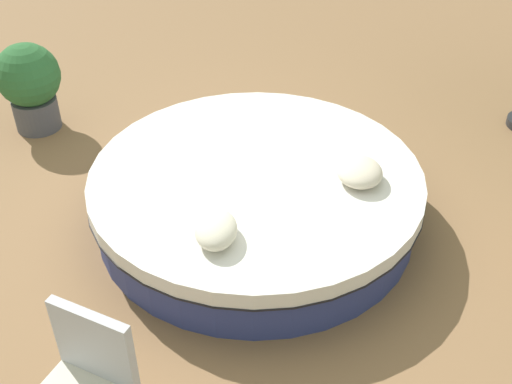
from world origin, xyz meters
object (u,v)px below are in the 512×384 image
Objects in this scene: round_bed at (256,196)px; planter at (30,83)px; throw_pillow_1 at (359,172)px; throw_pillow_0 at (216,229)px; patio_chair at (85,379)px.

planter is (-1.51, -2.32, 0.26)m from round_bed.
planter is at bearing -117.06° from throw_pillow_1.
throw_pillow_0 is 0.44× the size of patio_chair.
patio_chair is at bearing -41.50° from throw_pillow_1.
patio_chair is 1.05× the size of planter.
planter is (-1.61, -3.15, -0.06)m from throw_pillow_1.
throw_pillow_1 is at bearing 123.39° from throw_pillow_0.
throw_pillow_1 is 3.54m from planter.
planter is at bearing -123.15° from round_bed.
throw_pillow_1 is 0.45× the size of planter.
throw_pillow_0 is at bearing -92.48° from patio_chair.
round_bed is 6.50× the size of throw_pillow_0.
patio_chair reaches higher than throw_pillow_1.
patio_chair is (1.99, -1.76, -0.02)m from throw_pillow_1.
patio_chair reaches higher than round_bed.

